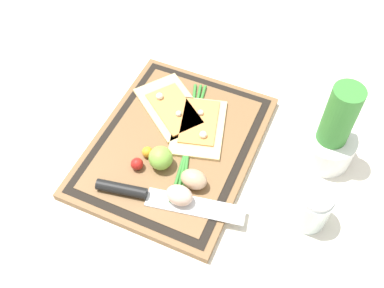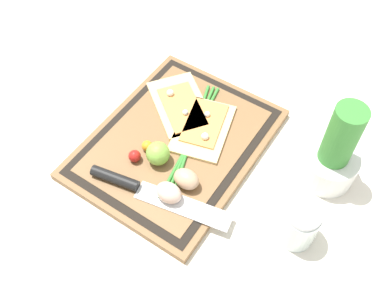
# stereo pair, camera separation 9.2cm
# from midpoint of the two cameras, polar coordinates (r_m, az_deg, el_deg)

# --- Properties ---
(ground_plane) EXTENTS (6.00, 6.00, 0.00)m
(ground_plane) POSITION_cam_midpoint_polar(r_m,az_deg,el_deg) (0.96, 0.70, -0.43)
(ground_plane) COLOR silver
(cutting_board) EXTENTS (0.42, 0.33, 0.02)m
(cutting_board) POSITION_cam_midpoint_polar(r_m,az_deg,el_deg) (0.95, 0.70, -0.08)
(cutting_board) COLOR brown
(cutting_board) RESTS_ON ground_plane
(pizza_slice_near) EXTENTS (0.19, 0.20, 0.02)m
(pizza_slice_near) POSITION_cam_midpoint_polar(r_m,az_deg,el_deg) (1.00, 1.17, 4.82)
(pizza_slice_near) COLOR #DBBC7F
(pizza_slice_near) RESTS_ON cutting_board
(pizza_slice_far) EXTENTS (0.18, 0.15, 0.02)m
(pizza_slice_far) POSITION_cam_midpoint_polar(r_m,az_deg,el_deg) (0.96, 4.16, 1.98)
(pizza_slice_far) COLOR #DBBC7F
(pizza_slice_far) RESTS_ON cutting_board
(knife) EXTENTS (0.09, 0.29, 0.02)m
(knife) POSITION_cam_midpoint_polar(r_m,az_deg,el_deg) (0.87, -4.09, -5.67)
(knife) COLOR silver
(knife) RESTS_ON cutting_board
(egg_brown) EXTENTS (0.04, 0.05, 0.04)m
(egg_brown) POSITION_cam_midpoint_polar(r_m,az_deg,el_deg) (0.87, 2.30, -4.68)
(egg_brown) COLOR tan
(egg_brown) RESTS_ON cutting_board
(egg_pink) EXTENTS (0.04, 0.05, 0.04)m
(egg_pink) POSITION_cam_midpoint_polar(r_m,az_deg,el_deg) (0.85, 0.11, -6.42)
(egg_pink) COLOR beige
(egg_pink) RESTS_ON cutting_board
(lime) EXTENTS (0.05, 0.05, 0.05)m
(lime) POSITION_cam_midpoint_polar(r_m,az_deg,el_deg) (0.90, -1.53, -1.36)
(lime) COLOR #7FB742
(lime) RESTS_ON cutting_board
(cherry_tomato_red) EXTENTS (0.03, 0.03, 0.03)m
(cherry_tomato_red) POSITION_cam_midpoint_polar(r_m,az_deg,el_deg) (0.91, -4.46, -1.73)
(cherry_tomato_red) COLOR red
(cherry_tomato_red) RESTS_ON cutting_board
(cherry_tomato_yellow) EXTENTS (0.02, 0.02, 0.02)m
(cherry_tomato_yellow) POSITION_cam_midpoint_polar(r_m,az_deg,el_deg) (0.92, -2.90, -0.43)
(cherry_tomato_yellow) COLOR gold
(cherry_tomato_yellow) RESTS_ON cutting_board
(scallion_bunch) EXTENTS (0.31, 0.11, 0.01)m
(scallion_bunch) POSITION_cam_midpoint_polar(r_m,az_deg,el_deg) (0.94, 2.69, 0.50)
(scallion_bunch) COLOR #388433
(scallion_bunch) RESTS_ON cutting_board
(herb_pot) EXTENTS (0.11, 0.11, 0.20)m
(herb_pot) POSITION_cam_midpoint_polar(r_m,az_deg,el_deg) (0.92, 20.26, -1.62)
(herb_pot) COLOR white
(herb_pot) RESTS_ON ground_plane
(sauce_jar) EXTENTS (0.07, 0.07, 0.09)m
(sauce_jar) POSITION_cam_midpoint_polar(r_m,az_deg,el_deg) (0.85, 16.42, -10.11)
(sauce_jar) COLOR silver
(sauce_jar) RESTS_ON ground_plane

